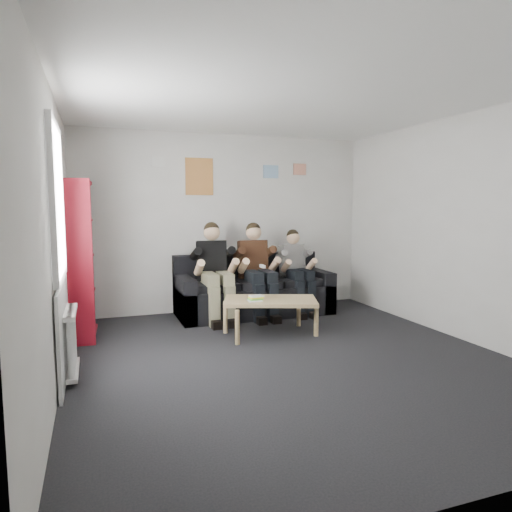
{
  "coord_description": "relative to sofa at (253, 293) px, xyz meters",
  "views": [
    {
      "loc": [
        -1.91,
        -4.31,
        1.62
      ],
      "look_at": [
        0.08,
        1.3,
        0.96
      ],
      "focal_mm": 32.0,
      "sensor_mm": 36.0,
      "label": 1
    }
  ],
  "objects": [
    {
      "name": "room_shell",
      "position": [
        -0.3,
        -2.07,
        1.03
      ],
      "size": [
        5.0,
        5.0,
        5.0
      ],
      "color": "black",
      "rests_on": "ground"
    },
    {
      "name": "sofa",
      "position": [
        0.0,
        0.0,
        0.0
      ],
      "size": [
        2.28,
        0.93,
        0.88
      ],
      "color": "black",
      "rests_on": "ground"
    },
    {
      "name": "bookshelf",
      "position": [
        -2.38,
        -0.44,
        0.65
      ],
      "size": [
        0.29,
        0.87,
        1.92
      ],
      "rotation": [
        0.0,
        0.0,
        -0.06
      ],
      "color": "maroon",
      "rests_on": "ground"
    },
    {
      "name": "coffee_table",
      "position": [
        -0.17,
        -1.16,
        0.08
      ],
      "size": [
        1.14,
        0.63,
        0.46
      ],
      "rotation": [
        0.0,
        0.0,
        -0.34
      ],
      "color": "tan",
      "rests_on": "ground"
    },
    {
      "name": "game_cases",
      "position": [
        -0.37,
        -1.17,
        0.17
      ],
      "size": [
        0.22,
        0.2,
        0.05
      ],
      "rotation": [
        0.0,
        0.0,
        -0.06
      ],
      "color": "white",
      "rests_on": "coffee_table"
    },
    {
      "name": "person_left",
      "position": [
        -0.63,
        -0.21,
        0.37
      ],
      "size": [
        0.42,
        0.91,
        1.38
      ],
      "rotation": [
        0.0,
        0.0,
        -0.15
      ],
      "color": "black",
      "rests_on": "sofa"
    },
    {
      "name": "person_middle",
      "position": [
        0.0,
        -0.21,
        0.37
      ],
      "size": [
        0.42,
        0.89,
        1.37
      ],
      "rotation": [
        0.0,
        0.0,
        -0.11
      ],
      "color": "#482D18",
      "rests_on": "sofa"
    },
    {
      "name": "person_right",
      "position": [
        0.63,
        -0.2,
        0.32
      ],
      "size": [
        0.36,
        0.77,
        1.26
      ],
      "rotation": [
        0.0,
        0.0,
        0.1
      ],
      "color": "silver",
      "rests_on": "sofa"
    },
    {
      "name": "radiator",
      "position": [
        -2.45,
        -1.87,
        0.03
      ],
      "size": [
        0.1,
        0.64,
        0.6
      ],
      "color": "white",
      "rests_on": "ground"
    },
    {
      "name": "window",
      "position": [
        -2.53,
        -1.87,
        0.71
      ],
      "size": [
        0.05,
        1.3,
        2.36
      ],
      "color": "white",
      "rests_on": "room_shell"
    },
    {
      "name": "poster_large",
      "position": [
        -0.7,
        0.42,
        1.73
      ],
      "size": [
        0.42,
        0.01,
        0.55
      ],
      "primitive_type": "cube",
      "color": "gold",
      "rests_on": "room_shell"
    },
    {
      "name": "poster_blue",
      "position": [
        0.45,
        0.42,
        1.83
      ],
      "size": [
        0.25,
        0.01,
        0.2
      ],
      "primitive_type": "cube",
      "color": "#429DE0",
      "rests_on": "room_shell"
    },
    {
      "name": "poster_pink",
      "position": [
        0.95,
        0.42,
        1.88
      ],
      "size": [
        0.22,
        0.01,
        0.18
      ],
      "primitive_type": "cube",
      "color": "#B93A96",
      "rests_on": "room_shell"
    },
    {
      "name": "poster_sign",
      "position": [
        -1.3,
        0.42,
        1.93
      ],
      "size": [
        0.2,
        0.01,
        0.14
      ],
      "primitive_type": "cube",
      "color": "silver",
      "rests_on": "room_shell"
    }
  ]
}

